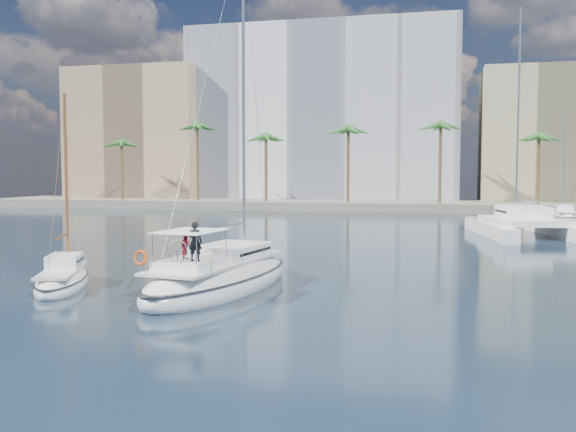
# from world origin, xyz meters

# --- Properties ---
(ground) EXTENTS (160.00, 160.00, 0.00)m
(ground) POSITION_xyz_m (0.00, 0.00, 0.00)
(ground) COLOR black
(ground) RESTS_ON ground
(quay) EXTENTS (120.00, 14.00, 1.20)m
(quay) POSITION_xyz_m (0.00, 61.00, 0.60)
(quay) COLOR gray
(quay) RESTS_ON ground
(building_modern) EXTENTS (42.00, 16.00, 28.00)m
(building_modern) POSITION_xyz_m (-12.00, 73.00, 14.00)
(building_modern) COLOR white
(building_modern) RESTS_ON ground
(building_tan_left) EXTENTS (22.00, 14.00, 22.00)m
(building_tan_left) POSITION_xyz_m (-42.00, 69.00, 11.00)
(building_tan_left) COLOR tan
(building_tan_left) RESTS_ON ground
(building_beige) EXTENTS (20.00, 14.00, 20.00)m
(building_beige) POSITION_xyz_m (22.00, 70.00, 10.00)
(building_beige) COLOR tan
(building_beige) RESTS_ON ground
(palm_left) EXTENTS (3.60, 3.60, 12.30)m
(palm_left) POSITION_xyz_m (-34.00, 57.00, 10.28)
(palm_left) COLOR brown
(palm_left) RESTS_ON ground
(palm_centre) EXTENTS (3.60, 3.60, 12.30)m
(palm_centre) POSITION_xyz_m (0.00, 57.00, 10.28)
(palm_centre) COLOR brown
(palm_centre) RESTS_ON ground
(main_sloop) EXTENTS (5.50, 12.41, 17.79)m
(main_sloop) POSITION_xyz_m (-3.04, -2.28, 0.54)
(main_sloop) COLOR white
(main_sloop) RESTS_ON ground
(small_sloop) EXTENTS (4.43, 7.00, 9.63)m
(small_sloop) POSITION_xyz_m (-10.33, -3.54, 0.38)
(small_sloop) COLOR white
(small_sloop) RESTS_ON ground
(catamaran) EXTENTS (8.96, 14.32, 19.29)m
(catamaran) POSITION_xyz_m (13.30, 26.67, 1.18)
(catamaran) COLOR white
(catamaran) RESTS_ON ground
(seagull) EXTENTS (0.98, 0.42, 0.18)m
(seagull) POSITION_xyz_m (-4.62, 7.28, 0.30)
(seagull) COLOR silver
(seagull) RESTS_ON ground
(moored_yacht_a) EXTENTS (3.37, 9.52, 11.90)m
(moored_yacht_a) POSITION_xyz_m (20.00, 47.00, 0.00)
(moored_yacht_a) COLOR white
(moored_yacht_a) RESTS_ON ground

